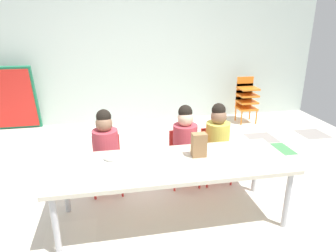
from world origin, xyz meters
The scene contains 12 objects.
ground_plane centered at (0.00, 0.00, -0.01)m, with size 6.60×4.40×0.02m.
back_wall centered at (0.00, 2.20, 1.28)m, with size 6.60×0.10×2.56m, color #B2C1B7.
craft_table centered at (0.01, -0.81, 0.54)m, with size 2.09×0.72×0.58m.
seated_child_near_camera centered at (-0.57, -0.22, 0.55)m, with size 0.32×0.31×0.92m.
seated_child_middle_seat centered at (0.27, -0.22, 0.55)m, with size 0.32×0.32×0.92m.
seated_child_far_right centered at (0.64, -0.22, 0.55)m, with size 0.32×0.31×0.92m.
kid_chair_orange_stack centered at (1.88, 1.71, 0.46)m, with size 0.32×0.30×0.80m.
folded_activity_table centered at (-2.13, 2.00, 0.54)m, with size 0.90×0.29×1.09m.
paper_bag_brown centered at (0.27, -0.73, 0.69)m, with size 0.13×0.09×0.22m, color #9E754C.
paper_plate_near_edge centered at (-0.52, -0.66, 0.59)m, with size 0.18×0.18×0.01m, color white.
paper_plate_center_table centered at (0.06, -0.77, 0.59)m, with size 0.18×0.18×0.01m, color white.
donut_powdered_on_plate centered at (-0.52, -0.66, 0.61)m, with size 0.13×0.13×0.04m, color white.
Camera 1 is at (-0.48, -3.14, 1.77)m, focal length 32.24 mm.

